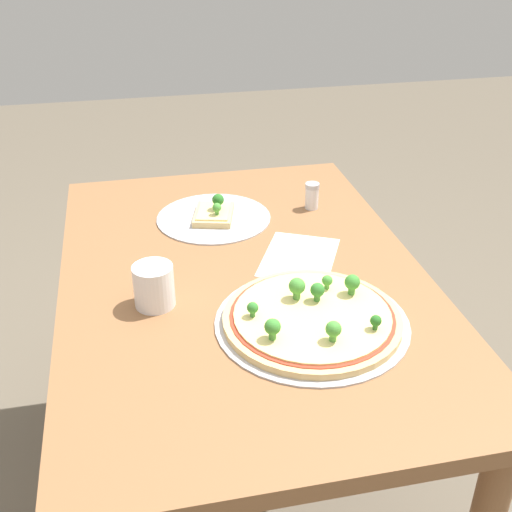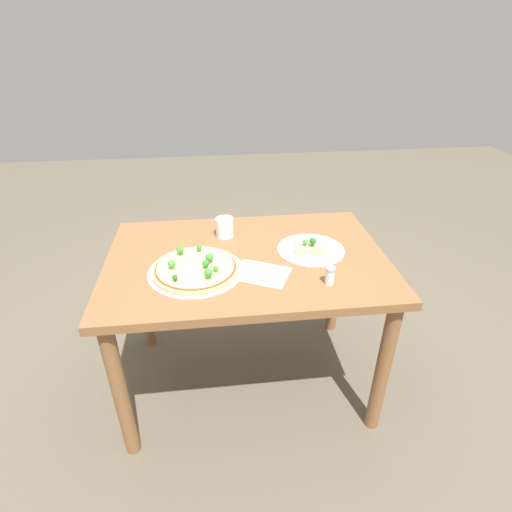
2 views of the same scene
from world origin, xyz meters
name	(u,v)px [view 2 (image 2 of 2)]	position (x,y,z in m)	size (l,w,h in m)	color
ground_plane	(248,378)	(0.00, 0.00, 0.00)	(8.00, 8.00, 0.00)	brown
dining_table	(247,276)	(0.00, 0.00, 0.62)	(1.17, 0.79, 0.72)	brown
pizza_tray_whole	(196,269)	(0.21, 0.09, 0.73)	(0.38, 0.38, 0.07)	#B7B7BC
pizza_tray_slice	(311,248)	(-0.28, -0.02, 0.73)	(0.29, 0.29, 0.07)	#B7B7BC
drinking_cup	(225,227)	(0.08, -0.20, 0.76)	(0.08, 0.08, 0.09)	white
condiment_shaker	(330,276)	(-0.29, 0.24, 0.76)	(0.04, 0.04, 0.07)	silver
paper_menu	(261,273)	(-0.04, 0.14, 0.72)	(0.21, 0.16, 0.00)	white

